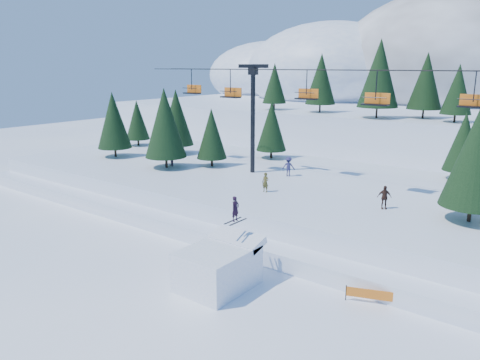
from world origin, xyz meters
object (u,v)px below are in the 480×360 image
Objects in this scene: jump_kicker at (219,266)px; banner_far at (390,287)px; chairlift at (356,108)px; banner_near at (372,295)px.

jump_kicker is 9.81m from banner_far.
chairlift is at bearing 87.99° from jump_kicker.
banner_far is (7.88, -11.99, -8.78)m from chairlift.
chairlift reaches higher than banner_near.
banner_far is at bearing 29.94° from jump_kicker.
jump_kicker is 8.74m from banner_near.
banner_far is (8.48, 4.88, -0.74)m from jump_kicker.
banner_near is (7.40, -13.41, -8.78)m from chairlift.
jump_kicker is 18.70m from chairlift.
chairlift reaches higher than banner_far.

